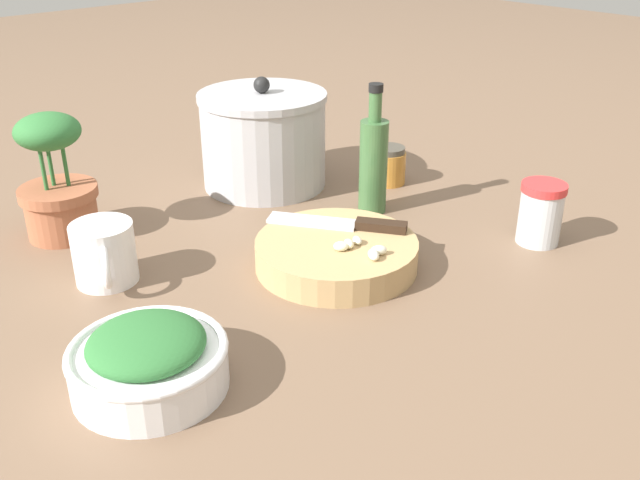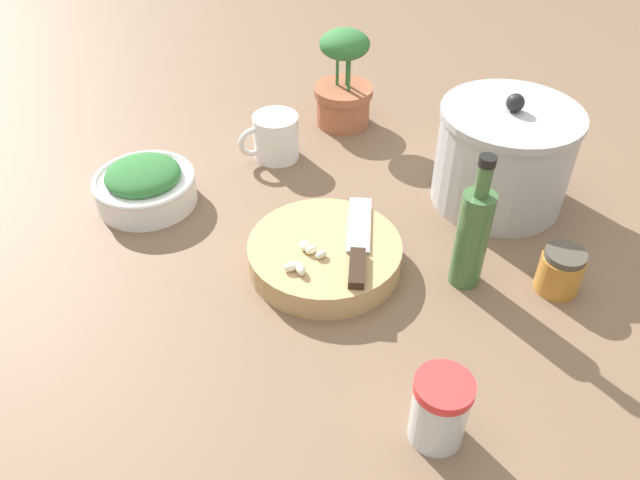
{
  "view_description": "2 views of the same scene",
  "coord_description": "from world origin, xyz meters",
  "px_view_note": "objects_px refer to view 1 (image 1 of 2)",
  "views": [
    {
      "loc": [
        -0.58,
        -0.66,
        0.48
      ],
      "look_at": [
        0.01,
        -0.02,
        0.05
      ],
      "focal_mm": 40.0,
      "sensor_mm": 36.0,
      "label": 1
    },
    {
      "loc": [
        0.47,
        -0.57,
        0.63
      ],
      "look_at": [
        0.04,
        -0.03,
        0.05
      ],
      "focal_mm": 35.0,
      "sensor_mm": 36.0,
      "label": 2
    }
  ],
  "objects_px": {
    "cutting_board": "(336,254)",
    "garlic_cloves": "(361,248)",
    "spice_jar": "(541,213)",
    "coffee_mug": "(104,254)",
    "chef_knife": "(345,223)",
    "stock_pot": "(264,140)",
    "herb_bowl": "(148,359)",
    "honey_jar": "(388,165)",
    "potted_herb": "(57,185)",
    "oil_bottle": "(373,162)"
  },
  "relations": [
    {
      "from": "stock_pot",
      "to": "potted_herb",
      "type": "distance_m",
      "value": 0.36
    },
    {
      "from": "cutting_board",
      "to": "coffee_mug",
      "type": "xyz_separation_m",
      "value": [
        -0.26,
        0.18,
        0.02
      ]
    },
    {
      "from": "cutting_board",
      "to": "spice_jar",
      "type": "xyz_separation_m",
      "value": [
        0.28,
        -0.15,
        0.03
      ]
    },
    {
      "from": "herb_bowl",
      "to": "coffee_mug",
      "type": "height_order",
      "value": "coffee_mug"
    },
    {
      "from": "coffee_mug",
      "to": "honey_jar",
      "type": "relative_size",
      "value": 1.64
    },
    {
      "from": "herb_bowl",
      "to": "oil_bottle",
      "type": "distance_m",
      "value": 0.54
    },
    {
      "from": "spice_jar",
      "to": "potted_herb",
      "type": "height_order",
      "value": "potted_herb"
    },
    {
      "from": "cutting_board",
      "to": "stock_pot",
      "type": "xyz_separation_m",
      "value": [
        0.12,
        0.31,
        0.06
      ]
    },
    {
      "from": "spice_jar",
      "to": "coffee_mug",
      "type": "xyz_separation_m",
      "value": [
        -0.53,
        0.33,
        -0.01
      ]
    },
    {
      "from": "coffee_mug",
      "to": "honey_jar",
      "type": "distance_m",
      "value": 0.55
    },
    {
      "from": "cutting_board",
      "to": "oil_bottle",
      "type": "relative_size",
      "value": 1.08
    },
    {
      "from": "stock_pot",
      "to": "potted_herb",
      "type": "relative_size",
      "value": 1.16
    },
    {
      "from": "cutting_board",
      "to": "garlic_cloves",
      "type": "relative_size",
      "value": 3.13
    },
    {
      "from": "spice_jar",
      "to": "coffee_mug",
      "type": "bearing_deg",
      "value": 148.22
    },
    {
      "from": "spice_jar",
      "to": "stock_pot",
      "type": "relative_size",
      "value": 0.42
    },
    {
      "from": "stock_pot",
      "to": "herb_bowl",
      "type": "bearing_deg",
      "value": -140.82
    },
    {
      "from": "potted_herb",
      "to": "herb_bowl",
      "type": "bearing_deg",
      "value": -103.29
    },
    {
      "from": "spice_jar",
      "to": "oil_bottle",
      "type": "bearing_deg",
      "value": 111.25
    },
    {
      "from": "chef_knife",
      "to": "stock_pot",
      "type": "distance_m",
      "value": 0.3
    },
    {
      "from": "garlic_cloves",
      "to": "herb_bowl",
      "type": "xyz_separation_m",
      "value": [
        -0.33,
        -0.01,
        -0.01
      ]
    },
    {
      "from": "garlic_cloves",
      "to": "potted_herb",
      "type": "bearing_deg",
      "value": 119.79
    },
    {
      "from": "stock_pot",
      "to": "cutting_board",
      "type": "bearing_deg",
      "value": -111.66
    },
    {
      "from": "cutting_board",
      "to": "garlic_cloves",
      "type": "xyz_separation_m",
      "value": [
        -0.0,
        -0.05,
        0.03
      ]
    },
    {
      "from": "coffee_mug",
      "to": "oil_bottle",
      "type": "relative_size",
      "value": 0.52
    },
    {
      "from": "oil_bottle",
      "to": "potted_herb",
      "type": "height_order",
      "value": "oil_bottle"
    },
    {
      "from": "chef_knife",
      "to": "honey_jar",
      "type": "bearing_deg",
      "value": -3.9
    },
    {
      "from": "oil_bottle",
      "to": "stock_pot",
      "type": "distance_m",
      "value": 0.22
    },
    {
      "from": "coffee_mug",
      "to": "oil_bottle",
      "type": "distance_m",
      "value": 0.44
    },
    {
      "from": "garlic_cloves",
      "to": "herb_bowl",
      "type": "distance_m",
      "value": 0.33
    },
    {
      "from": "garlic_cloves",
      "to": "spice_jar",
      "type": "height_order",
      "value": "spice_jar"
    },
    {
      "from": "spice_jar",
      "to": "chef_knife",
      "type": "bearing_deg",
      "value": 143.35
    },
    {
      "from": "stock_pot",
      "to": "oil_bottle",
      "type": "bearing_deg",
      "value": -75.46
    },
    {
      "from": "chef_knife",
      "to": "stock_pot",
      "type": "xyz_separation_m",
      "value": [
        0.08,
        0.29,
        0.04
      ]
    },
    {
      "from": "spice_jar",
      "to": "oil_bottle",
      "type": "height_order",
      "value": "oil_bottle"
    },
    {
      "from": "chef_knife",
      "to": "coffee_mug",
      "type": "distance_m",
      "value": 0.34
    },
    {
      "from": "honey_jar",
      "to": "stock_pot",
      "type": "relative_size",
      "value": 0.3
    },
    {
      "from": "cutting_board",
      "to": "potted_herb",
      "type": "relative_size",
      "value": 1.19
    },
    {
      "from": "coffee_mug",
      "to": "oil_bottle",
      "type": "xyz_separation_m",
      "value": [
        0.43,
        -0.08,
        0.04
      ]
    },
    {
      "from": "cutting_board",
      "to": "honey_jar",
      "type": "relative_size",
      "value": 3.37
    },
    {
      "from": "spice_jar",
      "to": "stock_pot",
      "type": "bearing_deg",
      "value": 108.23
    },
    {
      "from": "chef_knife",
      "to": "herb_bowl",
      "type": "xyz_separation_m",
      "value": [
        -0.37,
        -0.08,
        -0.01
      ]
    },
    {
      "from": "cutting_board",
      "to": "chef_knife",
      "type": "bearing_deg",
      "value": 31.05
    },
    {
      "from": "herb_bowl",
      "to": "honey_jar",
      "type": "distance_m",
      "value": 0.66
    },
    {
      "from": "cutting_board",
      "to": "potted_herb",
      "type": "xyz_separation_m",
      "value": [
        -0.23,
        0.36,
        0.06
      ]
    },
    {
      "from": "garlic_cloves",
      "to": "stock_pot",
      "type": "height_order",
      "value": "stock_pot"
    },
    {
      "from": "honey_jar",
      "to": "oil_bottle",
      "type": "height_order",
      "value": "oil_bottle"
    },
    {
      "from": "garlic_cloves",
      "to": "herb_bowl",
      "type": "relative_size",
      "value": 0.43
    },
    {
      "from": "cutting_board",
      "to": "spice_jar",
      "type": "relative_size",
      "value": 2.42
    },
    {
      "from": "chef_knife",
      "to": "herb_bowl",
      "type": "distance_m",
      "value": 0.38
    },
    {
      "from": "cutting_board",
      "to": "herb_bowl",
      "type": "relative_size",
      "value": 1.34
    }
  ]
}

